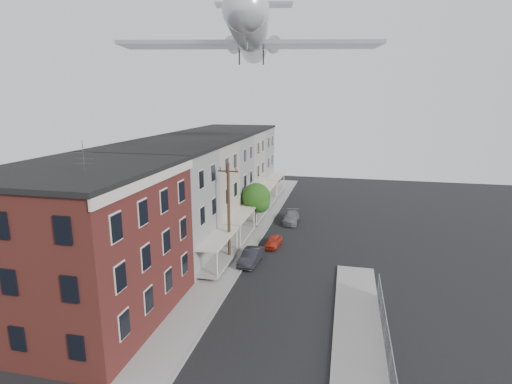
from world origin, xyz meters
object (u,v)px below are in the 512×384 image
at_px(street_tree, 257,199).
at_px(car_far, 291,218).
at_px(car_near, 273,242).
at_px(airplane, 251,36).
at_px(utility_pole, 229,212).
at_px(car_mid, 251,256).

xyz_separation_m(street_tree, car_far, (3.47, 2.91, -2.83)).
distance_m(car_near, airplane, 19.37).
height_order(car_near, airplane, airplane).
bearing_deg(car_far, airplane, -109.90).
xyz_separation_m(car_far, airplane, (-2.79, -8.43, 19.17)).
height_order(car_far, airplane, airplane).
height_order(utility_pole, street_tree, utility_pole).
height_order(utility_pole, airplane, airplane).
distance_m(street_tree, car_near, 6.76).
distance_m(utility_pole, car_near, 6.93).
xyz_separation_m(car_near, car_mid, (-1.20, -4.50, 0.13)).
bearing_deg(utility_pole, airplane, 77.07).
xyz_separation_m(street_tree, car_near, (2.88, -5.38, -2.92)).
height_order(car_mid, airplane, airplane).
height_order(car_near, car_mid, car_mid).
distance_m(street_tree, car_mid, 10.40).
bearing_deg(car_near, car_mid, -99.48).
relative_size(car_near, car_far, 0.74).
distance_m(car_mid, car_far, 12.91).
bearing_deg(car_mid, street_tree, 104.25).
distance_m(utility_pole, street_tree, 10.00).
bearing_deg(airplane, utility_pole, -102.93).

